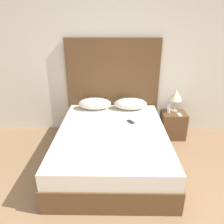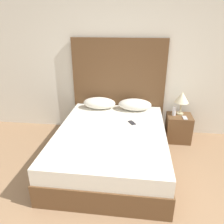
% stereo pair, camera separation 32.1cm
% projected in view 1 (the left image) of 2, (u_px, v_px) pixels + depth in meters
% --- Properties ---
extents(wall_back, '(10.00, 0.06, 2.70)m').
position_uv_depth(wall_back, '(119.00, 61.00, 3.95)').
color(wall_back, silver).
rests_on(wall_back, ground_plane).
extents(bed, '(1.62, 2.09, 0.54)m').
position_uv_depth(bed, '(112.00, 146.00, 3.32)').
color(bed, brown).
rests_on(bed, ground_plane).
extents(headboard, '(1.70, 0.05, 1.76)m').
position_uv_depth(headboard, '(113.00, 87.00, 4.07)').
color(headboard, brown).
rests_on(headboard, ground_plane).
extents(pillow_left, '(0.59, 0.33, 0.20)m').
position_uv_depth(pillow_left, '(95.00, 104.00, 3.95)').
color(pillow_left, silver).
rests_on(pillow_left, bed).
extents(pillow_right, '(0.59, 0.33, 0.20)m').
position_uv_depth(pillow_right, '(130.00, 104.00, 3.94)').
color(pillow_right, silver).
rests_on(pillow_right, bed).
extents(phone_on_bed, '(0.14, 0.16, 0.01)m').
position_uv_depth(phone_on_bed, '(131.00, 122.00, 3.47)').
color(phone_on_bed, '#232328').
rests_on(phone_on_bed, bed).
extents(nightstand, '(0.43, 0.37, 0.49)m').
position_uv_depth(nightstand, '(173.00, 125.00, 4.04)').
color(nightstand, brown).
rests_on(nightstand, ground_plane).
extents(table_lamp, '(0.24, 0.24, 0.41)m').
position_uv_depth(table_lamp, '(176.00, 95.00, 3.89)').
color(table_lamp, tan).
rests_on(table_lamp, nightstand).
extents(phone_on_nightstand, '(0.07, 0.15, 0.01)m').
position_uv_depth(phone_on_nightstand, '(179.00, 115.00, 3.86)').
color(phone_on_nightstand, '#B7B7BC').
rests_on(phone_on_nightstand, nightstand).
extents(toiletry_bottle, '(0.06, 0.06, 0.16)m').
position_uv_depth(toiletry_bottle, '(169.00, 109.00, 3.92)').
color(toiletry_bottle, silver).
rests_on(toiletry_bottle, nightstand).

